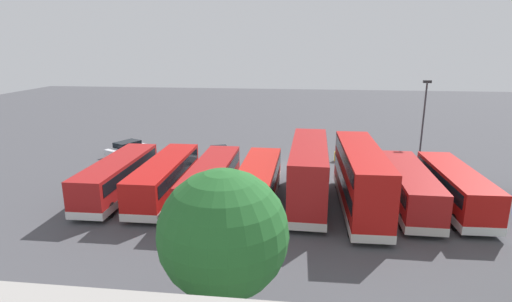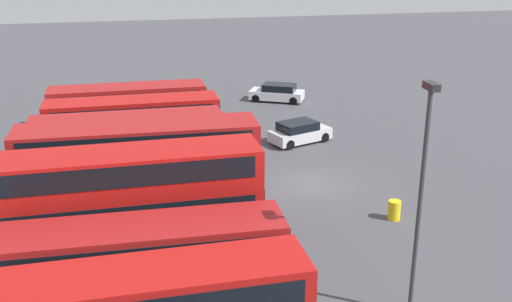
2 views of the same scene
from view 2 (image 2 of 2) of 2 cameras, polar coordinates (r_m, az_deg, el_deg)
ground_plane at (r=33.52m, az=4.89°, el=-3.09°), size 140.00×140.00×0.00m
bus_single_deck_second at (r=23.26m, az=-10.45°, el=-9.73°), size 2.74×10.61×2.95m
bus_double_decker_third at (r=26.10m, az=-12.54°, el=-4.47°), size 2.83×11.87×4.55m
bus_double_decker_fourth at (r=29.48m, az=-10.78°, el=-1.51°), size 2.86×11.34×4.55m
bus_single_deck_fifth at (r=33.25m, az=-11.39°, el=-0.62°), size 2.74×10.28×2.95m
bus_single_deck_sixth at (r=36.62m, az=-11.84°, el=1.24°), size 2.61×11.14×2.95m
bus_single_deck_seventh at (r=40.22m, az=-11.41°, el=2.93°), size 2.71×11.06×2.95m
bus_single_deck_far_end at (r=43.79m, az=-11.82°, el=4.26°), size 2.74×10.80×2.95m
car_hatchback_silver at (r=49.93m, az=2.01°, el=5.45°), size 3.53×4.65×1.43m
car_small_green at (r=39.91m, az=4.07°, el=1.76°), size 3.08×4.37×1.43m
lamp_post_tall at (r=21.12m, az=15.18°, el=-3.25°), size 0.70×0.30×8.49m
waste_bin_yellow at (r=29.97m, az=12.77°, el=-5.40°), size 0.60×0.60×0.95m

